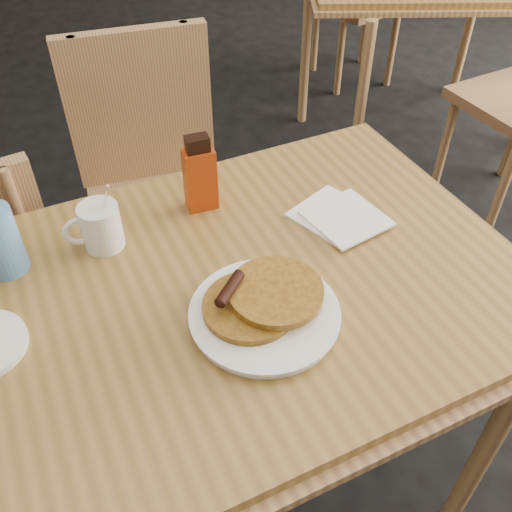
# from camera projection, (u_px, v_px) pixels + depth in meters

# --- Properties ---
(floor) EXTENTS (10.00, 10.00, 0.00)m
(floor) POSITION_uv_depth(u_px,v_px,m) (240.00, 499.00, 1.51)
(floor) COLOR black
(floor) RESTS_ON ground
(main_table) EXTENTS (1.25, 0.91, 0.75)m
(main_table) POSITION_uv_depth(u_px,v_px,m) (223.00, 302.00, 1.07)
(main_table) COLOR olive
(main_table) RESTS_ON floor
(chair_main_far) EXTENTS (0.43, 0.43, 0.92)m
(chair_main_far) POSITION_uv_depth(u_px,v_px,m) (154.00, 167.00, 1.68)
(chair_main_far) COLOR #AA8350
(chair_main_far) RESTS_ON floor
(pancake_plate) EXTENTS (0.26, 0.26, 0.07)m
(pancake_plate) POSITION_uv_depth(u_px,v_px,m) (264.00, 309.00, 0.98)
(pancake_plate) COLOR white
(pancake_plate) RESTS_ON main_table
(coffee_mug) EXTENTS (0.11, 0.08, 0.15)m
(coffee_mug) POSITION_uv_depth(u_px,v_px,m) (100.00, 226.00, 1.09)
(coffee_mug) COLOR white
(coffee_mug) RESTS_ON main_table
(syrup_bottle) EXTENTS (0.06, 0.04, 0.17)m
(syrup_bottle) POSITION_uv_depth(u_px,v_px,m) (200.00, 176.00, 1.16)
(syrup_bottle) COLOR maroon
(syrup_bottle) RESTS_ON main_table
(napkin_stack) EXTENTS (0.20, 0.21, 0.01)m
(napkin_stack) POSITION_uv_depth(u_px,v_px,m) (340.00, 216.00, 1.18)
(napkin_stack) COLOR white
(napkin_stack) RESTS_ON main_table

